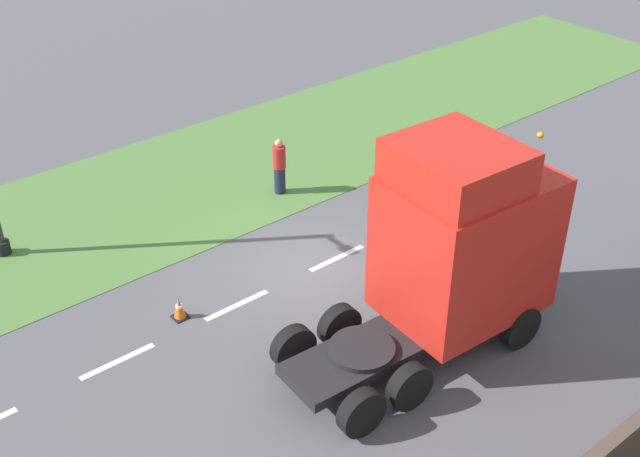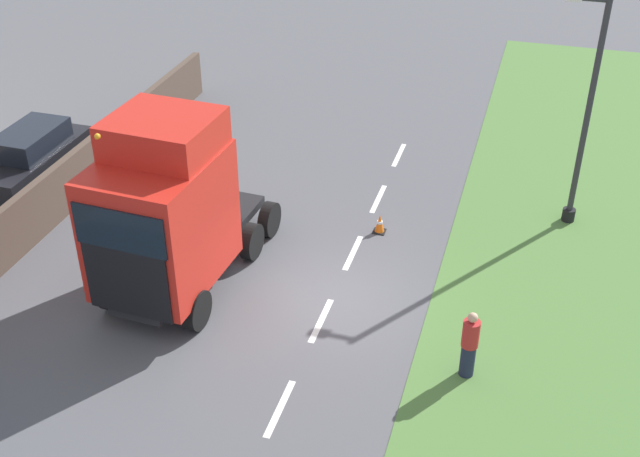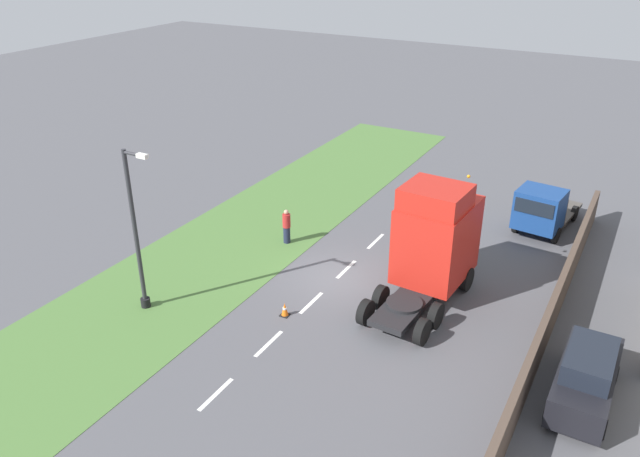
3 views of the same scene
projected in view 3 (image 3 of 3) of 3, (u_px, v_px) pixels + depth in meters
ground_plane at (337, 278)px, 27.63m from camera, size 120.00×120.00×0.00m
grass_verge at (228, 247)px, 30.26m from camera, size 7.00×44.00×0.01m
lane_markings at (330, 285)px, 27.08m from camera, size 0.16×17.80×0.00m
boundary_wall at (550, 319)px, 23.33m from camera, size 0.25×24.00×1.68m
lorry_cab at (434, 241)px, 25.50m from camera, size 3.05×6.43×5.09m
flatbed_truck at (542, 210)px, 31.02m from camera, size 2.73×5.53×2.52m
parked_car at (586, 376)px, 20.12m from camera, size 1.84×4.50×2.04m
lamp_post at (138, 241)px, 24.21m from camera, size 1.31×0.38×6.77m
pedestrian at (287, 227)px, 30.34m from camera, size 0.39×0.39×1.77m
traffic_cone_lead at (285, 309)px, 24.88m from camera, size 0.36×0.36×0.58m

